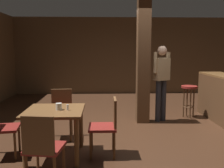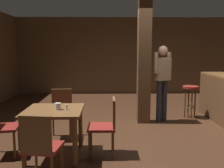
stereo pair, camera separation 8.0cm
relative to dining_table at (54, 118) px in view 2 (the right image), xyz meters
name	(u,v)px [view 2 (the right image)]	position (x,y,z in m)	size (l,w,h in m)	color
ground_plane	(141,132)	(1.49, 1.08, -0.60)	(10.80, 10.80, 0.00)	#382114
wall_back	(125,56)	(1.49, 5.58, 0.80)	(8.00, 0.10, 2.80)	brown
pillar	(144,60)	(1.63, 1.81, 0.80)	(0.28, 0.28, 2.80)	#4C301C
dining_table	(54,118)	(0.00, 0.00, 0.00)	(0.86, 0.86, 0.74)	brown
chair_south	(40,145)	(0.01, -0.85, -0.10)	(0.48, 0.48, 0.89)	maroon
chair_east	(106,124)	(0.80, 0.01, -0.10)	(0.42, 0.42, 0.89)	maroon
chair_north	(62,111)	(-0.04, 0.83, -0.10)	(0.45, 0.45, 0.89)	maroon
napkin_cup	(58,106)	(0.07, -0.02, 0.19)	(0.09, 0.09, 0.10)	beige
salt_shaker	(67,107)	(0.20, -0.05, 0.18)	(0.03, 0.03, 0.09)	silver
standing_person	(162,78)	(2.06, 1.85, 0.40)	(0.45, 0.34, 1.72)	tan
bar_counter	(222,98)	(3.43, 1.80, -0.06)	(0.56, 1.77, 1.06)	brown
bar_stool_near	(190,94)	(2.81, 2.14, -0.01)	(0.38, 0.38, 0.77)	maroon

